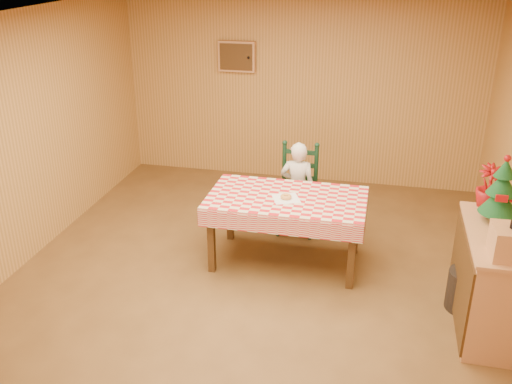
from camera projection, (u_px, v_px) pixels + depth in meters
The scene contains 12 objects.
ground at pixel (252, 285), 5.79m from camera, with size 6.00×6.00×0.00m, color brown.
cabin_walls at pixel (263, 96), 5.54m from camera, with size 5.10×6.05×2.65m.
dining_table at pixel (287, 204), 5.96m from camera, with size 1.66×0.96×0.77m.
ladder_chair at pixel (298, 191), 6.74m from camera, with size 0.44×0.40×1.08m.
seated_child at pixel (297, 188), 6.66m from camera, with size 0.41×0.27×1.12m, color silver.
napkin at pixel (286, 199), 5.88m from camera, with size 0.26×0.26×0.00m, color white.
donut at pixel (286, 197), 5.87m from camera, with size 0.12×0.12×0.04m, color #D9994E.
shelf_unit at pixel (490, 280), 5.02m from camera, with size 0.54×1.24×0.93m.
crate at pixel (511, 243), 4.43m from camera, with size 0.30×0.30×0.25m, color tan.
christmas_tree at pixel (501, 192), 4.95m from camera, with size 0.34×0.34×0.62m.
flower_arrangement at pixel (489, 186), 5.25m from camera, with size 0.23×0.23×0.41m, color maroon.
storage_bin at pixel (468, 291), 5.36m from camera, with size 0.39×0.39×0.39m, color black.
Camera 1 is at (1.14, -4.79, 3.19)m, focal length 40.00 mm.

